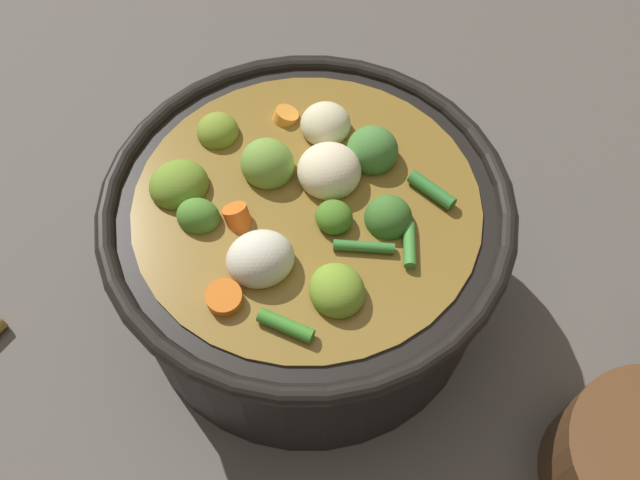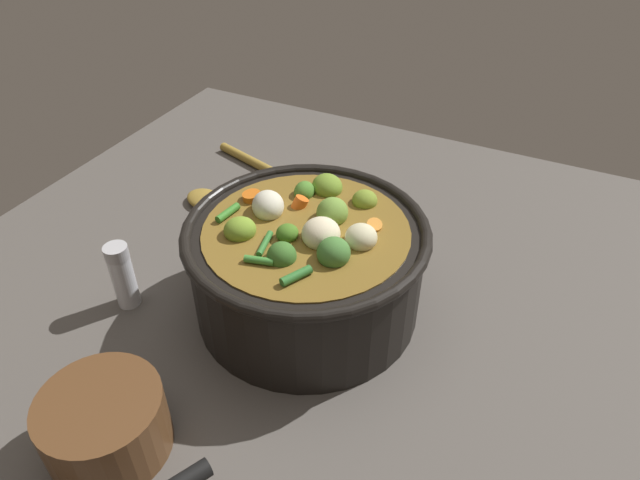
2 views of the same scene
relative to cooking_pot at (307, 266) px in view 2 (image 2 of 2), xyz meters
The scene contains 5 objects.
ground_plane 0.07m from the cooking_pot, 93.58° to the right, with size 1.10×1.10×0.00m, color #514C47.
cooking_pot is the anchor object (origin of this frame).
wooden_spoon 0.33m from the cooking_pot, 139.92° to the left, with size 0.24×0.21×0.02m.
salt_shaker 0.24m from the cooking_pot, 155.52° to the right, with size 0.03×0.03×0.10m.
small_saucepan 0.29m from the cooking_pot, 107.32° to the right, with size 0.21×0.17×0.07m.
Camera 2 is at (0.26, -0.49, 0.55)m, focal length 32.06 mm.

